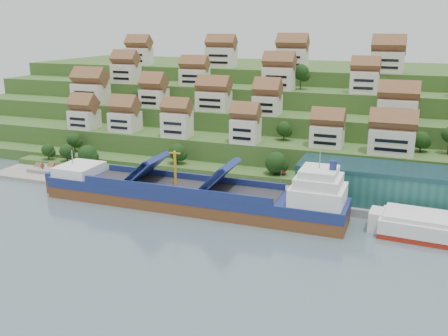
% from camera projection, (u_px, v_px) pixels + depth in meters
% --- Properties ---
extents(ground, '(300.00, 300.00, 0.00)m').
position_uv_depth(ground, '(208.00, 209.00, 138.43)').
color(ground, slate).
rests_on(ground, ground).
extents(quay, '(180.00, 14.00, 2.20)m').
position_uv_depth(quay, '(291.00, 197.00, 144.81)').
color(quay, gray).
rests_on(quay, ground).
extents(pebble_beach, '(45.00, 20.00, 1.00)m').
position_uv_depth(pebble_beach, '(63.00, 174.00, 168.80)').
color(pebble_beach, gray).
rests_on(pebble_beach, ground).
extents(hillside, '(260.00, 128.00, 31.00)m').
position_uv_depth(hillside, '(294.00, 112.00, 228.55)').
color(hillside, '#2D4C1E').
rests_on(hillside, ground).
extents(hillside_village, '(158.69, 64.95, 28.71)m').
position_uv_depth(hillside_village, '(273.00, 94.00, 186.04)').
color(hillside_village, silver).
rests_on(hillside_village, ground).
extents(hillside_trees, '(136.14, 62.73, 31.80)m').
position_uv_depth(hillside_trees, '(232.00, 126.00, 174.42)').
color(hillside_trees, '#183712').
rests_on(hillside_trees, ground).
extents(warehouse, '(60.00, 15.00, 10.00)m').
position_uv_depth(warehouse, '(410.00, 187.00, 134.04)').
color(warehouse, '#205852').
rests_on(warehouse, quay).
extents(flagpole, '(1.28, 0.16, 8.00)m').
position_uv_depth(flagpole, '(281.00, 182.00, 139.36)').
color(flagpole, gray).
rests_on(flagpole, quay).
extents(beach_huts, '(14.40, 3.70, 2.20)m').
position_uv_depth(beach_huts, '(56.00, 170.00, 167.91)').
color(beach_huts, white).
rests_on(beach_huts, pebble_beach).
extents(cargo_ship, '(85.93, 13.46, 19.16)m').
position_uv_depth(cargo_ship, '(198.00, 197.00, 137.41)').
color(cargo_ship, brown).
rests_on(cargo_ship, ground).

